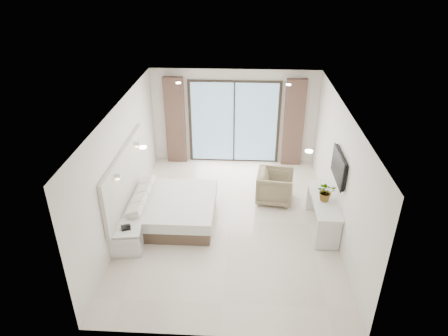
{
  "coord_description": "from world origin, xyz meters",
  "views": [
    {
      "loc": [
        0.29,
        -7.42,
        5.36
      ],
      "look_at": [
        -0.14,
        0.4,
        1.17
      ],
      "focal_mm": 32.0,
      "sensor_mm": 36.0,
      "label": 1
    }
  ],
  "objects_px": {
    "console_desk": "(323,207)",
    "bed": "(170,209)",
    "nightstand": "(127,241)",
    "armchair": "(275,185)"
  },
  "relations": [
    {
      "from": "console_desk",
      "to": "bed",
      "type": "bearing_deg",
      "value": 177.73
    },
    {
      "from": "nightstand",
      "to": "console_desk",
      "type": "height_order",
      "value": "console_desk"
    },
    {
      "from": "nightstand",
      "to": "console_desk",
      "type": "bearing_deg",
      "value": 5.98
    },
    {
      "from": "bed",
      "to": "armchair",
      "type": "bearing_deg",
      "value": 21.9
    },
    {
      "from": "bed",
      "to": "armchair",
      "type": "distance_m",
      "value": 2.59
    },
    {
      "from": "nightstand",
      "to": "bed",
      "type": "bearing_deg",
      "value": 50.81
    },
    {
      "from": "console_desk",
      "to": "armchair",
      "type": "relative_size",
      "value": 1.88
    },
    {
      "from": "bed",
      "to": "nightstand",
      "type": "relative_size",
      "value": 3.01
    },
    {
      "from": "nightstand",
      "to": "console_desk",
      "type": "distance_m",
      "value": 4.19
    },
    {
      "from": "bed",
      "to": "armchair",
      "type": "relative_size",
      "value": 2.27
    }
  ]
}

